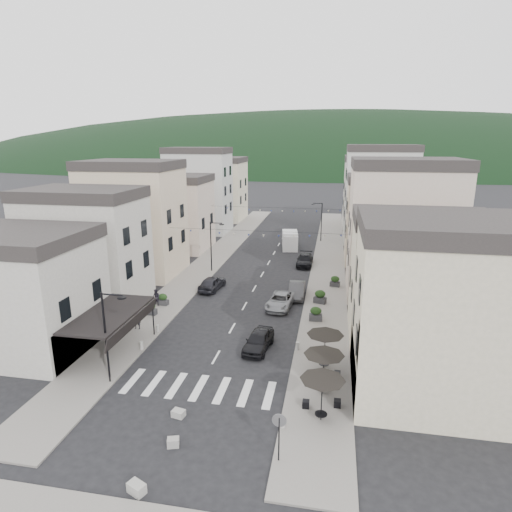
{
  "coord_description": "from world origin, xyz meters",
  "views": [
    {
      "loc": [
        7.86,
        -20.83,
        15.14
      ],
      "look_at": [
        0.14,
        21.25,
        3.5
      ],
      "focal_mm": 30.0,
      "sensor_mm": 36.0,
      "label": 1
    }
  ],
  "objects_px": {
    "parked_car_d": "(305,260)",
    "delivery_van": "(290,239)",
    "parked_car_c": "(280,301)",
    "pedestrian_a": "(137,319)",
    "parked_car_e": "(212,283)",
    "parked_car_a": "(258,340)",
    "pedestrian_b": "(156,298)",
    "parked_car_b": "(297,290)"
  },
  "relations": [
    {
      "from": "parked_car_b",
      "to": "parked_car_c",
      "type": "height_order",
      "value": "parked_car_b"
    },
    {
      "from": "parked_car_c",
      "to": "pedestrian_b",
      "type": "height_order",
      "value": "pedestrian_b"
    },
    {
      "from": "parked_car_a",
      "to": "parked_car_e",
      "type": "xyz_separation_m",
      "value": [
        -7.06,
        12.07,
        0.03
      ]
    },
    {
      "from": "parked_car_d",
      "to": "delivery_van",
      "type": "height_order",
      "value": "delivery_van"
    },
    {
      "from": "parked_car_e",
      "to": "parked_car_a",
      "type": "bearing_deg",
      "value": 127.53
    },
    {
      "from": "parked_car_b",
      "to": "parked_car_c",
      "type": "distance_m",
      "value": 3.34
    },
    {
      "from": "parked_car_c",
      "to": "pedestrian_b",
      "type": "bearing_deg",
      "value": -164.55
    },
    {
      "from": "parked_car_d",
      "to": "pedestrian_a",
      "type": "xyz_separation_m",
      "value": [
        -12.17,
        -21.36,
        0.34
      ]
    },
    {
      "from": "parked_car_a",
      "to": "pedestrian_b",
      "type": "xyz_separation_m",
      "value": [
        -10.89,
        6.58,
        0.2
      ]
    },
    {
      "from": "parked_car_e",
      "to": "pedestrian_b",
      "type": "relative_size",
      "value": 2.72
    },
    {
      "from": "parked_car_a",
      "to": "delivery_van",
      "type": "height_order",
      "value": "delivery_van"
    },
    {
      "from": "parked_car_a",
      "to": "parked_car_d",
      "type": "bearing_deg",
      "value": 91.58
    },
    {
      "from": "parked_car_c",
      "to": "parked_car_d",
      "type": "bearing_deg",
      "value": 90.99
    },
    {
      "from": "parked_car_c",
      "to": "parked_car_e",
      "type": "height_order",
      "value": "parked_car_e"
    },
    {
      "from": "parked_car_d",
      "to": "parked_car_c",
      "type": "bearing_deg",
      "value": -94.74
    },
    {
      "from": "delivery_van",
      "to": "pedestrian_a",
      "type": "distance_m",
      "value": 31.42
    },
    {
      "from": "parked_car_d",
      "to": "pedestrian_b",
      "type": "bearing_deg",
      "value": -127.81
    },
    {
      "from": "pedestrian_b",
      "to": "parked_car_b",
      "type": "bearing_deg",
      "value": 46.68
    },
    {
      "from": "parked_car_e",
      "to": "parked_car_d",
      "type": "bearing_deg",
      "value": -122.24
    },
    {
      "from": "parked_car_c",
      "to": "pedestrian_b",
      "type": "relative_size",
      "value": 2.97
    },
    {
      "from": "parked_car_a",
      "to": "pedestrian_a",
      "type": "height_order",
      "value": "pedestrian_a"
    },
    {
      "from": "parked_car_e",
      "to": "pedestrian_b",
      "type": "distance_m",
      "value": 6.7
    },
    {
      "from": "parked_car_c",
      "to": "pedestrian_a",
      "type": "height_order",
      "value": "pedestrian_a"
    },
    {
      "from": "parked_car_b",
      "to": "parked_car_e",
      "type": "relative_size",
      "value": 1.0
    },
    {
      "from": "pedestrian_a",
      "to": "parked_car_a",
      "type": "bearing_deg",
      "value": -11.59
    },
    {
      "from": "parked_car_c",
      "to": "parked_car_a",
      "type": "bearing_deg",
      "value": -87.9
    },
    {
      "from": "pedestrian_a",
      "to": "pedestrian_b",
      "type": "xyz_separation_m",
      "value": [
        -0.52,
        5.11,
        -0.11
      ]
    },
    {
      "from": "parked_car_b",
      "to": "parked_car_d",
      "type": "bearing_deg",
      "value": 88.34
    },
    {
      "from": "parked_car_d",
      "to": "parked_car_e",
      "type": "distance_m",
      "value": 13.94
    },
    {
      "from": "parked_car_a",
      "to": "parked_car_e",
      "type": "bearing_deg",
      "value": 126.41
    },
    {
      "from": "pedestrian_b",
      "to": "parked_car_a",
      "type": "bearing_deg",
      "value": -6.09
    },
    {
      "from": "parked_car_c",
      "to": "parked_car_e",
      "type": "bearing_deg",
      "value": 160.89
    },
    {
      "from": "parked_car_d",
      "to": "pedestrian_b",
      "type": "xyz_separation_m",
      "value": [
        -12.69,
        -16.25,
        0.24
      ]
    },
    {
      "from": "parked_car_b",
      "to": "parked_car_c",
      "type": "relative_size",
      "value": 0.92
    },
    {
      "from": "pedestrian_b",
      "to": "parked_car_d",
      "type": "bearing_deg",
      "value": 77.05
    },
    {
      "from": "parked_car_e",
      "to": "delivery_van",
      "type": "bearing_deg",
      "value": -100.17
    },
    {
      "from": "parked_car_a",
      "to": "parked_car_c",
      "type": "distance_m",
      "value": 8.53
    },
    {
      "from": "delivery_van",
      "to": "pedestrian_b",
      "type": "height_order",
      "value": "delivery_van"
    },
    {
      "from": "parked_car_b",
      "to": "parked_car_c",
      "type": "xyz_separation_m",
      "value": [
        -1.23,
        -3.11,
        -0.06
      ]
    },
    {
      "from": "parked_car_a",
      "to": "pedestrian_b",
      "type": "distance_m",
      "value": 12.73
    },
    {
      "from": "parked_car_a",
      "to": "parked_car_d",
      "type": "height_order",
      "value": "parked_car_a"
    },
    {
      "from": "parked_car_d",
      "to": "parked_car_b",
      "type": "bearing_deg",
      "value": -89.81
    }
  ]
}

